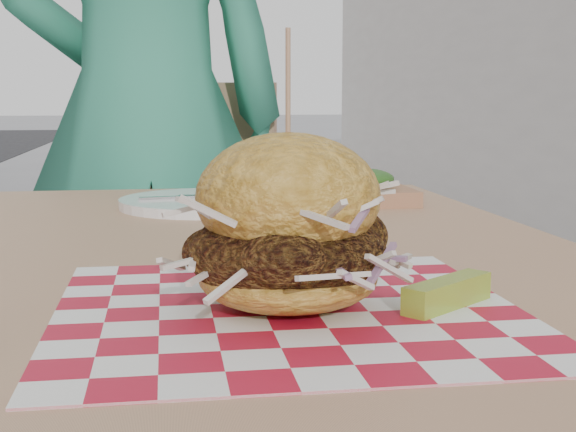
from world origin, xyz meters
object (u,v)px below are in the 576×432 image
Objects in this scene: patio_table at (227,318)px; sandwich at (288,233)px; patio_chair at (206,251)px; diner at (145,114)px.

patio_table is 5.58× the size of sandwich.
patio_table is at bearing -74.90° from patio_chair.
diner is 0.96m from patio_table.
diner is 8.17× the size of sandwich.
diner is 1.21m from sandwich.
diner is at bearing 96.43° from patio_table.
sandwich is (0.03, -0.26, 0.14)m from patio_table.
patio_chair is at bearing 90.00° from sandwich.
diner reaches higher than patio_chair.
patio_chair is (0.03, 1.01, -0.12)m from patio_table.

